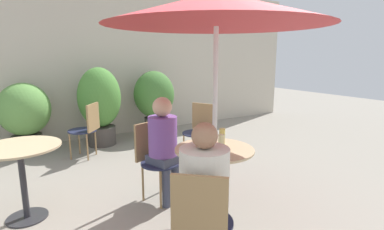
{
  "coord_description": "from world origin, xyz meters",
  "views": [
    {
      "loc": [
        -1.36,
        -1.97,
        1.62
      ],
      "look_at": [
        0.21,
        0.6,
        1.01
      ],
      "focal_mm": 28.0,
      "sensor_mm": 36.0,
      "label": 1
    }
  ],
  "objects_px": {
    "bistro_chair_3": "(200,126)",
    "beer_glass_2": "(222,137)",
    "beer_glass_0": "(200,139)",
    "potted_plant_0": "(24,113)",
    "seated_person_1": "(204,186)",
    "umbrella": "(216,10)",
    "cafe_table_near": "(214,166)",
    "bistro_chair_0": "(154,154)",
    "bistro_chair_1": "(201,218)",
    "seated_person_0": "(163,140)",
    "beer_glass_1": "(221,144)",
    "cafe_table_far": "(21,163)",
    "bistro_chair_2": "(88,125)",
    "potted_plant_2": "(154,98)",
    "potted_plant_1": "(100,102)"
  },
  "relations": [
    {
      "from": "bistro_chair_3",
      "to": "beer_glass_2",
      "type": "distance_m",
      "value": 1.76
    },
    {
      "from": "beer_glass_0",
      "to": "potted_plant_0",
      "type": "relative_size",
      "value": 0.16
    },
    {
      "from": "potted_plant_0",
      "to": "beer_glass_0",
      "type": "bearing_deg",
      "value": -68.65
    },
    {
      "from": "seated_person_1",
      "to": "umbrella",
      "type": "height_order",
      "value": "umbrella"
    },
    {
      "from": "cafe_table_near",
      "to": "bistro_chair_3",
      "type": "xyz_separation_m",
      "value": [
        0.88,
        1.61,
        -0.06
      ]
    },
    {
      "from": "cafe_table_near",
      "to": "bistro_chair_0",
      "type": "relative_size",
      "value": 0.87
    },
    {
      "from": "bistro_chair_3",
      "to": "beer_glass_2",
      "type": "relative_size",
      "value": 5.3
    },
    {
      "from": "bistro_chair_1",
      "to": "seated_person_0",
      "type": "relative_size",
      "value": 0.74
    },
    {
      "from": "seated_person_0",
      "to": "beer_glass_1",
      "type": "distance_m",
      "value": 0.81
    },
    {
      "from": "beer_glass_0",
      "to": "umbrella",
      "type": "bearing_deg",
      "value": -26.99
    },
    {
      "from": "seated_person_1",
      "to": "umbrella",
      "type": "xyz_separation_m",
      "value": [
        0.45,
        0.5,
        1.31
      ]
    },
    {
      "from": "seated_person_0",
      "to": "beer_glass_2",
      "type": "height_order",
      "value": "seated_person_0"
    },
    {
      "from": "seated_person_1",
      "to": "cafe_table_far",
      "type": "bearing_deg",
      "value": -12.86
    },
    {
      "from": "bistro_chair_2",
      "to": "seated_person_0",
      "type": "xyz_separation_m",
      "value": [
        0.37,
        -1.94,
        0.18
      ]
    },
    {
      "from": "beer_glass_1",
      "to": "umbrella",
      "type": "xyz_separation_m",
      "value": [
        0.02,
        0.14,
        1.15
      ]
    },
    {
      "from": "bistro_chair_2",
      "to": "beer_glass_0",
      "type": "height_order",
      "value": "beer_glass_0"
    },
    {
      "from": "bistro_chair_2",
      "to": "cafe_table_near",
      "type": "bearing_deg",
      "value": 51.83
    },
    {
      "from": "cafe_table_near",
      "to": "bistro_chair_0",
      "type": "xyz_separation_m",
      "value": [
        -0.26,
        0.79,
        -0.06
      ]
    },
    {
      "from": "cafe_table_far",
      "to": "bistro_chair_2",
      "type": "relative_size",
      "value": 0.87
    },
    {
      "from": "cafe_table_near",
      "to": "bistro_chair_0",
      "type": "height_order",
      "value": "bistro_chair_0"
    },
    {
      "from": "potted_plant_2",
      "to": "beer_glass_0",
      "type": "bearing_deg",
      "value": -107.18
    },
    {
      "from": "cafe_table_near",
      "to": "seated_person_0",
      "type": "relative_size",
      "value": 0.64
    },
    {
      "from": "cafe_table_near",
      "to": "cafe_table_far",
      "type": "bearing_deg",
      "value": 146.09
    },
    {
      "from": "cafe_table_near",
      "to": "beer_glass_0",
      "type": "distance_m",
      "value": 0.3
    },
    {
      "from": "bistro_chair_0",
      "to": "seated_person_0",
      "type": "relative_size",
      "value": 0.74
    },
    {
      "from": "cafe_table_far",
      "to": "potted_plant_1",
      "type": "relative_size",
      "value": 0.54
    },
    {
      "from": "bistro_chair_0",
      "to": "potted_plant_1",
      "type": "height_order",
      "value": "potted_plant_1"
    },
    {
      "from": "seated_person_1",
      "to": "beer_glass_1",
      "type": "bearing_deg",
      "value": -97.45
    },
    {
      "from": "bistro_chair_0",
      "to": "potted_plant_0",
      "type": "height_order",
      "value": "potted_plant_0"
    },
    {
      "from": "cafe_table_near",
      "to": "potted_plant_0",
      "type": "xyz_separation_m",
      "value": [
        -1.41,
        3.35,
        0.1
      ]
    },
    {
      "from": "cafe_table_far",
      "to": "potted_plant_0",
      "type": "height_order",
      "value": "potted_plant_0"
    },
    {
      "from": "cafe_table_near",
      "to": "bistro_chair_1",
      "type": "bearing_deg",
      "value": -131.59
    },
    {
      "from": "beer_glass_1",
      "to": "potted_plant_1",
      "type": "height_order",
      "value": "potted_plant_1"
    },
    {
      "from": "bistro_chair_2",
      "to": "potted_plant_1",
      "type": "relative_size",
      "value": 0.62
    },
    {
      "from": "beer_glass_0",
      "to": "umbrella",
      "type": "height_order",
      "value": "umbrella"
    },
    {
      "from": "beer_glass_0",
      "to": "potted_plant_1",
      "type": "relative_size",
      "value": 0.13
    },
    {
      "from": "umbrella",
      "to": "seated_person_0",
      "type": "bearing_deg",
      "value": 108.41
    },
    {
      "from": "beer_glass_0",
      "to": "beer_glass_1",
      "type": "distance_m",
      "value": 0.22
    },
    {
      "from": "bistro_chair_3",
      "to": "umbrella",
      "type": "height_order",
      "value": "umbrella"
    },
    {
      "from": "cafe_table_far",
      "to": "umbrella",
      "type": "distance_m",
      "value": 2.34
    },
    {
      "from": "beer_glass_1",
      "to": "potted_plant_0",
      "type": "height_order",
      "value": "potted_plant_0"
    },
    {
      "from": "bistro_chair_3",
      "to": "potted_plant_1",
      "type": "xyz_separation_m",
      "value": [
        -1.11,
        1.59,
        0.26
      ]
    },
    {
      "from": "seated_person_0",
      "to": "umbrella",
      "type": "distance_m",
      "value": 1.45
    },
    {
      "from": "beer_glass_0",
      "to": "beer_glass_1",
      "type": "bearing_deg",
      "value": -63.41
    },
    {
      "from": "bistro_chair_2",
      "to": "potted_plant_0",
      "type": "relative_size",
      "value": 0.74
    },
    {
      "from": "potted_plant_1",
      "to": "beer_glass_0",
      "type": "bearing_deg",
      "value": -88.14
    },
    {
      "from": "cafe_table_far",
      "to": "bistro_chair_3",
      "type": "bearing_deg",
      "value": 13.13
    },
    {
      "from": "bistro_chair_2",
      "to": "potted_plant_0",
      "type": "bearing_deg",
      "value": -93.91
    },
    {
      "from": "cafe_table_near",
      "to": "beer_glass_1",
      "type": "height_order",
      "value": "beer_glass_1"
    },
    {
      "from": "bistro_chair_2",
      "to": "potted_plant_2",
      "type": "height_order",
      "value": "potted_plant_2"
    }
  ]
}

